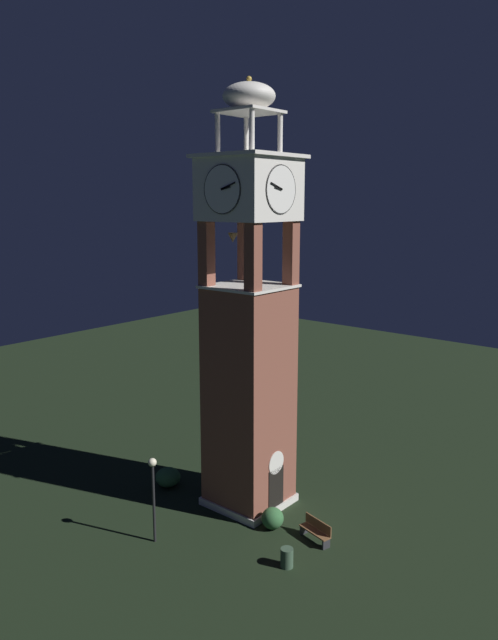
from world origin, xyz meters
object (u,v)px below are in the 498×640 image
(park_bench, at_px, (316,530))
(trash_bin, at_px, (287,558))
(lamp_post, at_px, (153,484))
(clock_tower, at_px, (249,340))

(park_bench, xyz_separation_m, trash_bin, (-2.36, -0.17, -0.08))
(park_bench, xyz_separation_m, lamp_post, (-4.52, 5.32, 2.18))
(clock_tower, height_order, trash_bin, clock_tower)
(lamp_post, bearing_deg, park_bench, -49.63)
(park_bench, bearing_deg, lamp_post, 130.37)
(clock_tower, distance_m, park_bench, 8.88)
(lamp_post, xyz_separation_m, trash_bin, (2.17, -5.50, -2.27))
(lamp_post, height_order, trash_bin, lamp_post)
(park_bench, bearing_deg, clock_tower, 80.31)
(trash_bin, bearing_deg, lamp_post, 111.51)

